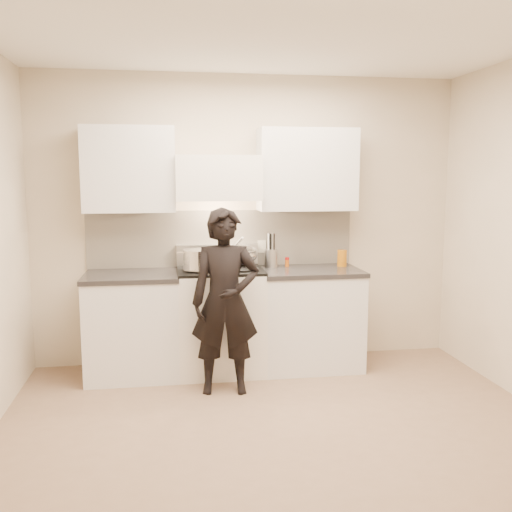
% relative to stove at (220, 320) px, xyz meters
% --- Properties ---
extents(ground_plane, '(4.00, 4.00, 0.00)m').
position_rel_stove_xyz_m(ground_plane, '(0.30, -1.42, -0.47)').
color(ground_plane, '#896D55').
extents(room_shell, '(4.04, 3.54, 2.70)m').
position_rel_stove_xyz_m(room_shell, '(0.24, -1.05, 1.12)').
color(room_shell, beige).
rests_on(room_shell, ground).
extents(stove, '(0.76, 0.65, 0.96)m').
position_rel_stove_xyz_m(stove, '(0.00, 0.00, 0.00)').
color(stove, white).
rests_on(stove, ground).
extents(counter_right, '(0.92, 0.67, 0.92)m').
position_rel_stove_xyz_m(counter_right, '(0.83, 0.00, -0.01)').
color(counter_right, silver).
rests_on(counter_right, ground).
extents(counter_left, '(0.82, 0.67, 0.92)m').
position_rel_stove_xyz_m(counter_left, '(-0.78, 0.00, -0.01)').
color(counter_left, silver).
rests_on(counter_left, ground).
extents(wok, '(0.36, 0.43, 0.29)m').
position_rel_stove_xyz_m(wok, '(0.18, 0.10, 0.58)').
color(wok, silver).
rests_on(wok, stove).
extents(stock_pot, '(0.37, 0.27, 0.17)m').
position_rel_stove_xyz_m(stock_pot, '(-0.20, -0.10, 0.57)').
color(stock_pot, silver).
rests_on(stock_pot, stove).
extents(utensil_crock, '(0.12, 0.12, 0.32)m').
position_rel_stove_xyz_m(utensil_crock, '(0.50, 0.16, 0.54)').
color(utensil_crock, '#BABABA').
rests_on(utensil_crock, counter_right).
extents(spice_jar, '(0.04, 0.04, 0.09)m').
position_rel_stove_xyz_m(spice_jar, '(0.65, 0.17, 0.49)').
color(spice_jar, '#C95B0D').
rests_on(spice_jar, counter_right).
extents(oil_glass, '(0.09, 0.09, 0.16)m').
position_rel_stove_xyz_m(oil_glass, '(1.17, 0.11, 0.52)').
color(oil_glass, '#AE620C').
rests_on(oil_glass, counter_right).
extents(person, '(0.58, 0.41, 1.52)m').
position_rel_stove_xyz_m(person, '(-0.01, -0.52, 0.28)').
color(person, black).
rests_on(person, ground).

